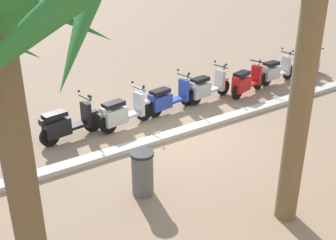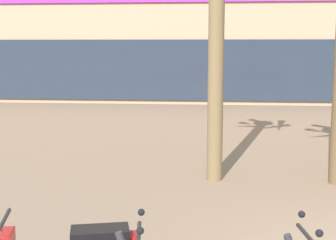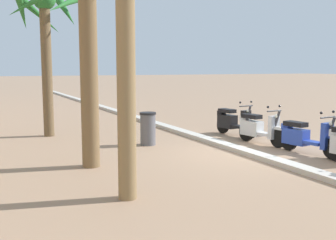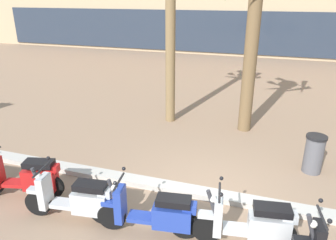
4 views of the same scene
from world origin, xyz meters
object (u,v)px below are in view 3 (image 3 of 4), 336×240
at_px(scooter_silver_far_back, 258,128).
at_px(palm_tree_near_sign, 45,25).
at_px(scooter_blue_mid_rear, 305,137).
at_px(litter_bin, 148,128).
at_px(scooter_black_mid_centre, 233,121).

height_order(scooter_silver_far_back, palm_tree_near_sign, palm_tree_near_sign).
distance_m(scooter_silver_far_back, palm_tree_near_sign, 7.35).
height_order(scooter_blue_mid_rear, palm_tree_near_sign, palm_tree_near_sign).
bearing_deg(palm_tree_near_sign, scooter_silver_far_back, -126.66).
xyz_separation_m(scooter_silver_far_back, litter_bin, (1.19, 3.02, 0.03)).
distance_m(scooter_black_mid_centre, litter_bin, 3.20).
xyz_separation_m(scooter_blue_mid_rear, scooter_silver_far_back, (1.65, 0.22, 0.01)).
xyz_separation_m(scooter_blue_mid_rear, scooter_black_mid_centre, (3.20, 0.06, 0.02)).
relative_size(scooter_blue_mid_rear, scooter_black_mid_centre, 1.04).
xyz_separation_m(scooter_blue_mid_rear, palm_tree_near_sign, (5.63, 5.57, 3.11)).
bearing_deg(palm_tree_near_sign, scooter_blue_mid_rear, -135.34).
height_order(scooter_black_mid_centre, litter_bin, scooter_black_mid_centre).
relative_size(scooter_silver_far_back, scooter_black_mid_centre, 0.98).
relative_size(scooter_blue_mid_rear, scooter_silver_far_back, 1.06).
bearing_deg(scooter_blue_mid_rear, litter_bin, 48.70).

